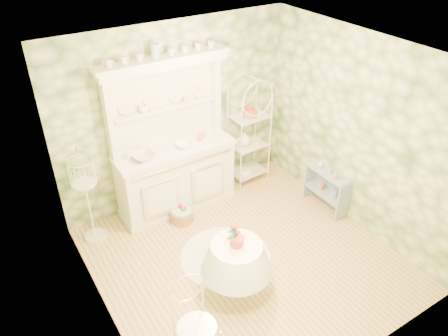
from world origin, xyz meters
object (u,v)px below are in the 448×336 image
side_shelf (326,191)px  cafe_chair (197,329)px  birdcage_stand (86,192)px  kitchen_dresser (173,139)px  bakers_rack (249,132)px  floor_basket (182,215)px  round_table (236,269)px

side_shelf → cafe_chair: bearing=-153.2°
side_shelf → birdcage_stand: bearing=164.0°
kitchen_dresser → bakers_rack: (1.31, 0.02, -0.26)m
birdcage_stand → floor_basket: bearing=-15.3°
cafe_chair → round_table: bearing=38.4°
round_table → cafe_chair: bearing=-147.0°
birdcage_stand → floor_basket: birdcage_stand is taller
side_shelf → floor_basket: size_ratio=2.20×
round_table → cafe_chair: (-0.82, -0.54, 0.07)m
side_shelf → birdcage_stand: size_ratio=0.43×
kitchen_dresser → birdcage_stand: 1.37m
kitchen_dresser → round_table: kitchen_dresser is taller
kitchen_dresser → round_table: (-0.18, -1.89, -0.80)m
kitchen_dresser → bakers_rack: size_ratio=1.29×
kitchen_dresser → bakers_rack: 1.34m
kitchen_dresser → cafe_chair: kitchen_dresser is taller
side_shelf → kitchen_dresser: bearing=151.0°
side_shelf → cafe_chair: 3.13m
bakers_rack → floor_basket: bearing=-167.6°
round_table → floor_basket: size_ratio=2.29×
bakers_rack → birdcage_stand: bakers_rack is taller
side_shelf → cafe_chair: (-2.89, -1.19, 0.14)m
birdcage_stand → side_shelf: bearing=-20.3°
bakers_rack → birdcage_stand: bearing=178.5°
cafe_chair → floor_basket: 2.26m
kitchen_dresser → birdcage_stand: kitchen_dresser is taller
round_table → birdcage_stand: size_ratio=0.45×
side_shelf → round_table: size_ratio=0.96×
cafe_chair → floor_basket: (0.88, 2.05, -0.32)m
side_shelf → floor_basket: bearing=161.2°
floor_basket → kitchen_dresser: bearing=71.7°
bakers_rack → floor_basket: size_ratio=5.84×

